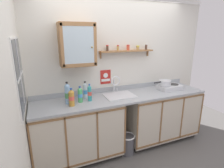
% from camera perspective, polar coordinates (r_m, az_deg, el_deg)
% --- Properties ---
extents(floor, '(5.95, 5.95, 0.00)m').
position_cam_1_polar(floor, '(3.14, 6.68, -22.70)').
color(floor, '#565451').
rests_on(floor, ground).
extents(back_wall, '(3.55, 0.07, 2.57)m').
position_cam_1_polar(back_wall, '(3.16, 1.20, 3.85)').
color(back_wall, silver).
rests_on(back_wall, ground).
extents(side_wall_left, '(0.05, 3.48, 2.57)m').
position_cam_1_polar(side_wall_left, '(1.99, -28.53, -5.55)').
color(side_wall_left, silver).
rests_on(side_wall_left, ground).
extents(lower_cabinet_run, '(1.35, 0.64, 0.93)m').
position_cam_1_polar(lower_cabinet_run, '(2.93, -10.87, -14.79)').
color(lower_cabinet_run, black).
rests_on(lower_cabinet_run, ground).
extents(lower_cabinet_run_right, '(1.39, 0.64, 0.93)m').
position_cam_1_polar(lower_cabinet_run_right, '(3.53, 15.17, -9.56)').
color(lower_cabinet_run_right, black).
rests_on(lower_cabinet_run_right, ground).
extents(countertop, '(2.91, 0.67, 0.03)m').
position_cam_1_polar(countertop, '(2.95, 3.84, -4.01)').
color(countertop, '#9EA3A8').
rests_on(countertop, lower_cabinet_run).
extents(backsplash, '(2.91, 0.02, 0.08)m').
position_cam_1_polar(backsplash, '(3.20, 1.42, -1.38)').
color(backsplash, '#9EA3A8').
rests_on(backsplash, countertop).
extents(sink, '(0.49, 0.42, 0.44)m').
position_cam_1_polar(sink, '(2.96, 2.20, -4.04)').
color(sink, silver).
rests_on(sink, countertop).
extents(hot_plate_stove, '(0.43, 0.27, 0.08)m').
position_cam_1_polar(hot_plate_stove, '(3.45, 18.07, -0.96)').
color(hot_plate_stove, silver).
rests_on(hot_plate_stove, countertop).
extents(saucepan, '(0.37, 0.22, 0.10)m').
position_cam_1_polar(saucepan, '(3.37, 16.60, 0.44)').
color(saucepan, silver).
rests_on(saucepan, hot_plate_stove).
extents(bottle_detergent_teal_0, '(0.06, 0.06, 0.26)m').
position_cam_1_polar(bottle_detergent_teal_0, '(2.71, -7.20, -2.91)').
color(bottle_detergent_teal_0, teal).
rests_on(bottle_detergent_teal_0, countertop).
extents(bottle_water_blue_1, '(0.08, 0.08, 0.33)m').
position_cam_1_polar(bottle_water_blue_1, '(2.64, -14.10, -3.11)').
color(bottle_water_blue_1, '#8CB7E0').
rests_on(bottle_water_blue_1, countertop).
extents(bottle_soda_green_2, '(0.07, 0.07, 0.25)m').
position_cam_1_polar(bottle_soda_green_2, '(2.68, -10.20, -3.47)').
color(bottle_soda_green_2, '#4CB266').
rests_on(bottle_soda_green_2, countertop).
extents(bottle_juice_amber_3, '(0.08, 0.08, 0.26)m').
position_cam_1_polar(bottle_juice_amber_3, '(2.56, -12.86, -4.33)').
color(bottle_juice_amber_3, gold).
rests_on(bottle_juice_amber_3, countertop).
extents(bottle_water_clear_4, '(0.07, 0.07, 0.28)m').
position_cam_1_polar(bottle_water_clear_4, '(2.80, -8.58, -2.18)').
color(bottle_water_clear_4, silver).
rests_on(bottle_water_clear_4, countertop).
extents(wall_cabinet, '(0.52, 0.29, 0.63)m').
position_cam_1_polar(wall_cabinet, '(2.73, -11.08, 12.27)').
color(wall_cabinet, '#996B42').
extents(spice_shelf, '(0.97, 0.14, 0.23)m').
position_cam_1_polar(spice_shelf, '(3.09, 4.92, 10.72)').
color(spice_shelf, '#996B42').
extents(warning_sign, '(0.19, 0.01, 0.24)m').
position_cam_1_polar(warning_sign, '(3.07, -2.07, 2.23)').
color(warning_sign, '#B2261E').
extents(window, '(0.03, 0.73, 0.86)m').
position_cam_1_polar(window, '(2.28, -27.64, 2.35)').
color(window, '#262D38').
extents(trash_bin, '(0.26, 0.26, 0.34)m').
position_cam_1_polar(trash_bin, '(3.14, 4.94, -18.59)').
color(trash_bin, '#4C4C51').
rests_on(trash_bin, ground).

